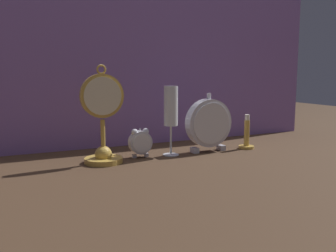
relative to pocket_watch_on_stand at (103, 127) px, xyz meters
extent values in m
plane|color=#422D1E|center=(0.21, -0.09, -0.11)|extent=(4.00, 4.00, 0.00)
cube|color=#8460A8|center=(0.21, 0.23, 0.21)|extent=(1.54, 0.01, 0.64)
cylinder|color=gold|center=(0.00, 0.00, -0.10)|extent=(0.12, 0.12, 0.02)
sphere|color=gold|center=(0.00, 0.00, -0.09)|extent=(0.05, 0.05, 0.05)
cylinder|color=gold|center=(0.00, 0.00, -0.04)|extent=(0.01, 0.01, 0.12)
cylinder|color=gold|center=(0.00, 0.00, 0.09)|extent=(0.13, 0.02, 0.13)
cylinder|color=beige|center=(0.00, -0.01, 0.09)|extent=(0.11, 0.00, 0.11)
torus|color=gold|center=(0.00, 0.00, 0.17)|extent=(0.03, 0.01, 0.03)
cube|color=silver|center=(0.11, 0.02, -0.11)|extent=(0.01, 0.01, 0.01)
cube|color=silver|center=(0.15, 0.02, -0.11)|extent=(0.01, 0.01, 0.01)
cylinder|color=silver|center=(0.13, 0.02, -0.06)|extent=(0.07, 0.03, 0.07)
cylinder|color=silver|center=(0.13, 0.01, -0.06)|extent=(0.06, 0.00, 0.06)
sphere|color=silver|center=(0.11, 0.02, -0.03)|extent=(0.02, 0.02, 0.02)
sphere|color=silver|center=(0.15, 0.02, -0.03)|extent=(0.02, 0.02, 0.02)
cylinder|color=silver|center=(0.13, 0.02, -0.02)|extent=(0.00, 0.00, 0.01)
cube|color=silver|center=(0.32, 0.01, -0.10)|extent=(0.02, 0.03, 0.02)
cube|color=silver|center=(0.43, 0.01, -0.10)|extent=(0.02, 0.03, 0.02)
cylinder|color=silver|center=(0.38, 0.01, -0.01)|extent=(0.17, 0.04, 0.17)
cylinder|color=silver|center=(0.38, -0.01, -0.01)|extent=(0.14, 0.00, 0.14)
cylinder|color=silver|center=(0.38, 0.01, 0.08)|extent=(0.01, 0.01, 0.02)
cylinder|color=silver|center=(0.23, 0.01, -0.11)|extent=(0.05, 0.05, 0.01)
cylinder|color=silver|center=(0.23, 0.01, -0.06)|extent=(0.01, 0.01, 0.09)
cylinder|color=white|center=(0.23, 0.01, 0.05)|extent=(0.05, 0.05, 0.13)
cylinder|color=#E5D17F|center=(0.23, 0.01, 0.03)|extent=(0.04, 0.04, 0.09)
cylinder|color=gold|center=(0.53, -0.01, -0.11)|extent=(0.06, 0.06, 0.01)
cylinder|color=gold|center=(0.53, -0.01, -0.05)|extent=(0.02, 0.02, 0.09)
cylinder|color=silver|center=(0.53, -0.01, 0.00)|extent=(0.02, 0.02, 0.02)
camera|label=1|loc=(-0.29, -1.10, 0.17)|focal=40.00mm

